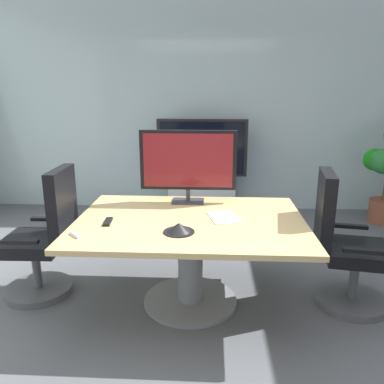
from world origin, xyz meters
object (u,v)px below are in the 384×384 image
(conference_phone, at_px, (179,228))
(office_chair_right, at_px, (344,252))
(conference_table, at_px, (190,241))
(remote_control, at_px, (108,222))
(office_chair_left, at_px, (45,243))
(tv_monitor, at_px, (188,162))
(wall_display_unit, at_px, (202,183))

(conference_phone, bearing_deg, office_chair_right, 14.45)
(conference_table, xyz_separation_m, remote_control, (-0.62, -0.12, 0.19))
(office_chair_left, bearing_deg, office_chair_right, 87.88)
(conference_table, height_order, tv_monitor, tv_monitor)
(office_chair_right, distance_m, conference_phone, 1.35)
(tv_monitor, bearing_deg, wall_display_unit, 87.67)
(office_chair_left, bearing_deg, wall_display_unit, 149.23)
(office_chair_left, distance_m, tv_monitor, 1.38)
(tv_monitor, height_order, conference_phone, tv_monitor)
(conference_phone, bearing_deg, conference_table, 77.23)
(wall_display_unit, bearing_deg, office_chair_right, -62.02)
(conference_phone, xyz_separation_m, remote_control, (-0.55, 0.17, -0.02))
(conference_table, distance_m, tv_monitor, 0.71)
(office_chair_left, height_order, conference_phone, office_chair_left)
(remote_control, bearing_deg, conference_phone, -22.06)
(tv_monitor, bearing_deg, conference_phone, -91.40)
(conference_table, xyz_separation_m, wall_display_unit, (0.03, 2.28, -0.10))
(office_chair_left, distance_m, remote_control, 0.69)
(conference_table, xyz_separation_m, tv_monitor, (-0.05, 0.46, 0.54))
(conference_table, height_order, office_chair_left, office_chair_left)
(remote_control, bearing_deg, office_chair_left, 156.54)
(tv_monitor, relative_size, wall_display_unit, 0.64)
(wall_display_unit, relative_size, conference_phone, 5.95)
(office_chair_left, height_order, wall_display_unit, wall_display_unit)
(office_chair_right, relative_size, remote_control, 6.41)
(office_chair_left, relative_size, wall_display_unit, 0.83)
(conference_table, bearing_deg, conference_phone, -102.77)
(conference_table, height_order, remote_control, remote_control)
(tv_monitor, distance_m, remote_control, 0.89)
(office_chair_left, height_order, tv_monitor, tv_monitor)
(conference_phone, bearing_deg, office_chair_left, 162.46)
(office_chair_right, bearing_deg, office_chair_left, 98.38)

